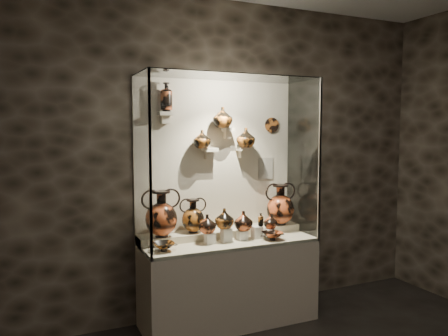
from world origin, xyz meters
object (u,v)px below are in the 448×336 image
at_px(amphora_left, 161,214).
at_px(ovoid_vase_a, 202,139).
at_px(jug_a, 207,224).
at_px(ovoid_vase_b, 223,117).
at_px(ovoid_vase_c, 246,138).
at_px(jug_c, 243,221).
at_px(amphora_right, 280,204).
at_px(jug_b, 224,218).
at_px(kylix_left, 164,246).
at_px(lekythos_small, 261,219).
at_px(kylix_right, 272,235).
at_px(jug_e, 270,221).
at_px(amphora_mid, 193,216).
at_px(lekythos_tall, 166,95).

relative_size(amphora_left, ovoid_vase_a, 2.45).
xyz_separation_m(jug_a, ovoid_vase_b, (0.26, 0.23, 1.00)).
height_order(jug_a, ovoid_vase_c, ovoid_vase_c).
relative_size(amphora_left, ovoid_vase_b, 2.13).
relative_size(jug_c, ovoid_vase_c, 0.95).
bearing_deg(jug_a, amphora_right, 22.11).
distance_m(jug_b, ovoid_vase_b, 1.00).
xyz_separation_m(kylix_left, ovoid_vase_a, (0.49, 0.33, 0.93)).
bearing_deg(lekythos_small, kylix_right, -60.41).
xyz_separation_m(amphora_left, kylix_right, (1.02, -0.29, -0.24)).
bearing_deg(ovoid_vase_a, kylix_right, -55.75).
relative_size(jug_b, jug_e, 1.30).
bearing_deg(kylix_left, amphora_right, 8.30).
distance_m(amphora_right, ovoid_vase_c, 0.80).
bearing_deg(ovoid_vase_a, amphora_left, 168.81).
xyz_separation_m(lekythos_small, ovoid_vase_a, (-0.51, 0.27, 0.78)).
xyz_separation_m(jug_c, kylix_right, (0.25, -0.13, -0.14)).
xyz_separation_m(jug_a, kylix_left, (-0.45, -0.09, -0.14)).
relative_size(jug_e, ovoid_vase_a, 0.83).
bearing_deg(amphora_mid, jug_c, -5.64).
relative_size(amphora_mid, ovoid_vase_a, 1.84).
xyz_separation_m(amphora_right, jug_c, (-0.51, -0.16, -0.10)).
xyz_separation_m(jug_b, ovoid_vase_c, (0.35, 0.24, 0.76)).
bearing_deg(ovoid_vase_a, jug_e, -43.17).
relative_size(jug_b, lekythos_small, 1.30).
bearing_deg(jug_a, kylix_right, -0.21).
bearing_deg(kylix_right, amphora_mid, 170.67).
height_order(jug_b, jug_e, jug_b).
bearing_deg(amphora_left, jug_a, -4.89).
distance_m(amphora_mid, ovoid_vase_a, 0.75).
distance_m(amphora_left, amphora_right, 1.29).
bearing_deg(jug_c, kylix_right, -46.62).
xyz_separation_m(lekythos_tall, ovoid_vase_c, (0.82, -0.03, -0.40)).
bearing_deg(ovoid_vase_c, ovoid_vase_a, -158.79).
height_order(amphora_right, ovoid_vase_c, ovoid_vase_c).
xyz_separation_m(jug_a, jug_c, (0.38, -0.00, -0.00)).
relative_size(amphora_left, jug_e, 2.97).
height_order(jug_b, ovoid_vase_a, ovoid_vase_a).
xyz_separation_m(amphora_right, ovoid_vase_c, (-0.37, 0.08, 0.70)).
xyz_separation_m(amphora_mid, jug_e, (0.75, -0.19, -0.08)).
bearing_deg(amphora_right, ovoid_vase_b, 164.09).
xyz_separation_m(jug_b, lekythos_small, (0.38, -0.02, -0.03)).
distance_m(jug_c, lekythos_tall, 1.41).
relative_size(amphora_mid, ovoid_vase_b, 1.60).
xyz_separation_m(kylix_right, ovoid_vase_a, (-0.58, 0.38, 0.93)).
bearing_deg(lekythos_small, jug_c, 168.87).
xyz_separation_m(ovoid_vase_a, ovoid_vase_c, (0.47, -0.01, 0.01)).
height_order(amphora_left, jug_c, amphora_left).
height_order(kylix_right, ovoid_vase_a, ovoid_vase_a).
bearing_deg(lekythos_tall, jug_e, -2.65).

